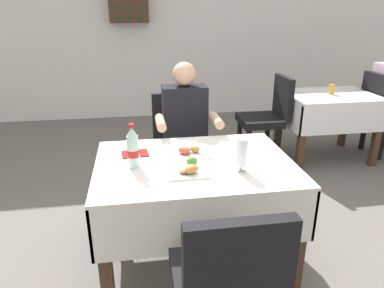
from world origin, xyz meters
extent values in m
plane|color=#66605B|center=(0.00, 0.00, 0.00)|extent=(11.00, 11.00, 0.00)
cube|color=white|center=(0.00, 3.80, 1.39)|extent=(11.00, 0.12, 2.77)
cube|color=white|center=(-0.06, 0.11, 0.75)|extent=(1.23, 0.90, 0.02)
cube|color=white|center=(-0.06, -0.33, 0.58)|extent=(1.23, 0.02, 0.32)
cube|color=white|center=(-0.06, 0.55, 0.58)|extent=(1.23, 0.02, 0.32)
cube|color=white|center=(-0.67, 0.11, 0.58)|extent=(0.02, 0.90, 0.32)
cube|color=white|center=(0.54, 0.11, 0.58)|extent=(0.02, 0.90, 0.32)
cube|color=#472D1E|center=(-0.61, -0.28, 0.37)|extent=(0.07, 0.07, 0.74)
cube|color=#472D1E|center=(0.49, -0.28, 0.37)|extent=(0.07, 0.07, 0.74)
cube|color=#472D1E|center=(-0.61, 0.50, 0.37)|extent=(0.07, 0.07, 0.74)
cube|color=#472D1E|center=(0.49, 0.50, 0.37)|extent=(0.07, 0.07, 0.74)
cube|color=black|center=(-0.06, 0.86, 0.49)|extent=(0.44, 0.44, 0.08)
cube|color=black|center=(-0.06, 1.11, 0.75)|extent=(0.42, 0.06, 0.44)
cube|color=black|center=(-0.23, 0.69, 0.23)|extent=(0.04, 0.04, 0.45)
cube|color=black|center=(0.11, 0.69, 0.23)|extent=(0.04, 0.04, 0.45)
cube|color=black|center=(-0.23, 1.03, 0.23)|extent=(0.04, 0.04, 0.45)
cube|color=black|center=(0.11, 1.03, 0.23)|extent=(0.04, 0.04, 0.45)
cube|color=black|center=(-0.06, -0.64, 0.49)|extent=(0.44, 0.44, 0.08)
cube|color=black|center=(-0.06, -0.89, 0.75)|extent=(0.42, 0.06, 0.44)
cylinder|color=#282D42|center=(-0.09, 0.66, 0.23)|extent=(0.10, 0.10, 0.45)
cylinder|color=#282D42|center=(0.07, 0.66, 0.23)|extent=(0.10, 0.10, 0.45)
cube|color=#282D42|center=(-0.01, 0.82, 0.51)|extent=(0.34, 0.36, 0.12)
cube|color=black|center=(-0.01, 0.90, 0.82)|extent=(0.36, 0.20, 0.50)
sphere|color=tan|center=(-0.01, 0.90, 1.17)|extent=(0.19, 0.19, 0.19)
cylinder|color=tan|center=(-0.23, 0.67, 0.85)|extent=(0.07, 0.26, 0.07)
cylinder|color=tan|center=(0.20, 0.67, 0.85)|extent=(0.07, 0.26, 0.07)
cube|color=white|center=(-0.13, -0.02, 0.76)|extent=(0.23, 0.23, 0.01)
ellipsoid|color=#B77A38|center=(-0.11, -0.07, 0.79)|extent=(0.11, 0.10, 0.05)
ellipsoid|color=#4C8E38|center=(-0.09, 0.03, 0.80)|extent=(0.07, 0.06, 0.06)
ellipsoid|color=#99602D|center=(-0.15, -0.07, 0.78)|extent=(0.06, 0.06, 0.02)
cube|color=white|center=(-0.07, 0.26, 0.76)|extent=(0.26, 0.26, 0.01)
ellipsoid|color=#B77A38|center=(-0.04, 0.23, 0.79)|extent=(0.08, 0.08, 0.05)
ellipsoid|color=#C14C33|center=(-0.11, 0.22, 0.79)|extent=(0.10, 0.10, 0.05)
ellipsoid|color=gold|center=(-0.10, 0.24, 0.79)|extent=(0.08, 0.08, 0.04)
cylinder|color=white|center=(0.18, -0.07, 0.76)|extent=(0.07, 0.07, 0.01)
cylinder|color=white|center=(0.18, -0.07, 0.78)|extent=(0.02, 0.02, 0.03)
cylinder|color=white|center=(0.18, -0.07, 0.88)|extent=(0.07, 0.07, 0.17)
cylinder|color=gold|center=(0.18, -0.07, 0.86)|extent=(0.06, 0.06, 0.13)
cylinder|color=silver|center=(-0.43, 0.09, 0.86)|extent=(0.07, 0.07, 0.20)
cylinder|color=red|center=(-0.43, 0.09, 0.85)|extent=(0.07, 0.07, 0.04)
cone|color=silver|center=(-0.43, 0.09, 0.98)|extent=(0.06, 0.06, 0.06)
cylinder|color=red|center=(-0.43, 0.09, 1.02)|extent=(0.03, 0.03, 0.02)
cube|color=maroon|center=(-0.43, 0.29, 0.76)|extent=(0.18, 0.15, 0.01)
cube|color=silver|center=(-0.44, 0.29, 0.77)|extent=(0.03, 0.19, 0.01)
cube|color=silver|center=(-0.41, 0.29, 0.77)|extent=(0.03, 0.19, 0.01)
cube|color=white|center=(1.73, 1.70, 0.75)|extent=(0.99, 0.75, 0.02)
cube|color=white|center=(1.73, 1.33, 0.58)|extent=(0.99, 0.02, 0.32)
cube|color=white|center=(1.73, 2.07, 0.58)|extent=(0.99, 0.02, 0.32)
cube|color=white|center=(1.24, 1.70, 0.58)|extent=(0.02, 0.75, 0.32)
cube|color=white|center=(2.22, 1.70, 0.58)|extent=(0.02, 0.75, 0.32)
cube|color=#472D1E|center=(1.29, 1.38, 0.37)|extent=(0.07, 0.07, 0.74)
cube|color=#472D1E|center=(2.17, 1.38, 0.37)|extent=(0.07, 0.07, 0.74)
cube|color=#472D1E|center=(1.29, 2.01, 0.37)|extent=(0.07, 0.07, 0.74)
cube|color=#472D1E|center=(2.17, 2.01, 0.37)|extent=(0.07, 0.07, 0.74)
cube|color=black|center=(0.93, 1.70, 0.49)|extent=(0.44, 0.44, 0.08)
cube|color=black|center=(1.18, 1.70, 0.75)|extent=(0.06, 0.42, 0.44)
cube|color=black|center=(0.76, 1.87, 0.23)|extent=(0.04, 0.04, 0.45)
cube|color=black|center=(0.76, 1.53, 0.23)|extent=(0.04, 0.04, 0.45)
cube|color=black|center=(1.10, 1.87, 0.23)|extent=(0.04, 0.04, 0.45)
cube|color=black|center=(1.10, 1.53, 0.23)|extent=(0.04, 0.04, 0.45)
cube|color=black|center=(2.28, 1.70, 0.75)|extent=(0.06, 0.42, 0.44)
cube|color=black|center=(2.36, 1.53, 0.23)|extent=(0.04, 0.04, 0.45)
cube|color=black|center=(2.36, 1.87, 0.23)|extent=(0.04, 0.04, 0.45)
cylinder|color=#C68928|center=(1.74, 1.70, 0.81)|extent=(0.06, 0.06, 0.11)
cube|color=#472D1E|center=(-0.44, 3.64, 1.66)|extent=(0.56, 0.20, 0.42)
cylinder|color=#193D1E|center=(-0.59, 3.60, 1.52)|extent=(0.06, 0.14, 0.06)
cylinder|color=#193D1E|center=(-0.44, 3.60, 1.52)|extent=(0.06, 0.14, 0.06)
cylinder|color=#193D1E|center=(-0.29, 3.60, 1.52)|extent=(0.06, 0.14, 0.06)
cylinder|color=#193D1E|center=(-0.59, 3.60, 1.66)|extent=(0.06, 0.14, 0.06)
cylinder|color=#193D1E|center=(-0.44, 3.60, 1.66)|extent=(0.06, 0.14, 0.06)
cylinder|color=#193D1E|center=(-0.29, 3.60, 1.66)|extent=(0.06, 0.14, 0.06)
camera|label=1|loc=(-0.39, -1.88, 1.66)|focal=33.16mm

